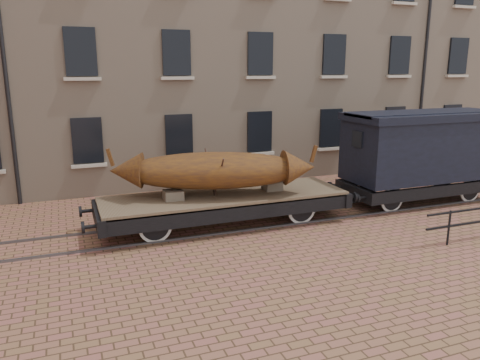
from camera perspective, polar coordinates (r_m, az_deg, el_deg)
name	(u,v)px	position (r m, az deg, el deg)	size (l,w,h in m)	color
ground	(290,217)	(15.68, 6.12, -4.54)	(90.00, 90.00, 0.00)	brown
warehouse_cream	(258,25)	(25.33, 2.16, 18.41)	(40.00, 10.19, 14.00)	#CAB096
rail_track	(290,216)	(15.67, 6.12, -4.43)	(30.00, 1.52, 0.06)	#59595E
flatcar_wagon	(225,201)	(14.58, -1.88, -2.55)	(8.58, 2.33, 1.29)	brown
iron_boat	(214,170)	(14.23, -3.17, 1.20)	(6.29, 3.15, 1.53)	brown
goods_van	(422,146)	(18.16, 21.32, 3.88)	(6.44, 2.35, 3.33)	black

